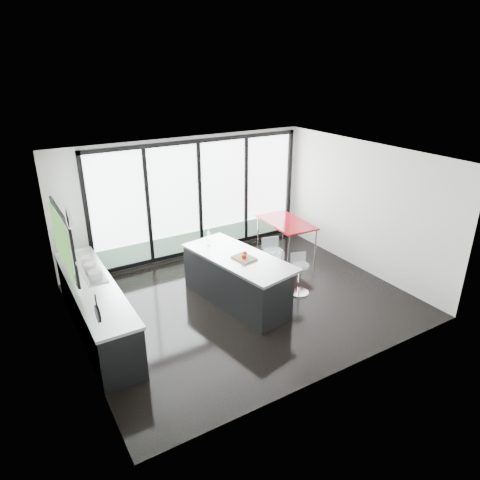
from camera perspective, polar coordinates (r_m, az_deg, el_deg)
floor at (r=8.42m, az=0.47°, el=-8.05°), size 6.00×5.00×0.00m
ceiling at (r=7.39m, az=0.54°, el=10.93°), size 6.00×5.00×0.00m
wall_back at (r=10.01m, az=-5.55°, el=4.97°), size 6.00×0.09×2.80m
wall_front at (r=6.02m, az=13.08°, el=-6.90°), size 6.00×0.00×2.80m
wall_left at (r=7.05m, az=-21.85°, el=-1.98°), size 0.26×5.00×2.80m
wall_right at (r=9.61m, az=16.00°, el=4.23°), size 0.00×5.00×2.80m
counter_cabinets at (r=7.69m, az=-18.62°, el=-8.61°), size 0.69×3.24×1.36m
island at (r=8.15m, az=-0.59°, el=-5.27°), size 1.39×2.47×1.24m
bar_stool_near at (r=8.60m, az=7.93°, el=-5.13°), size 0.51×0.51×0.65m
bar_stool_far at (r=8.88m, az=4.35°, el=-3.60°), size 0.57×0.57×0.76m
red_table at (r=10.35m, az=6.11°, el=0.40°), size 0.94×1.53×0.80m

